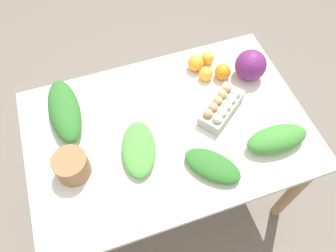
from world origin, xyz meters
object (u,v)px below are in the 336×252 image
Objects in this scene: orange_1 at (196,63)px; orange_3 at (208,58)px; greens_bunch_beet_tops at (64,111)px; orange_0 at (223,72)px; greens_bunch_scallion at (277,139)px; greens_bunch_kale at (139,149)px; greens_bunch_chard at (212,166)px; orange_2 at (206,74)px; cabbage_purple at (251,65)px; egg_carton at (222,106)px; paper_bag at (72,166)px.

orange_3 is at bearing -165.46° from orange_1.
greens_bunch_beet_tops is 4.45× the size of orange_0.
greens_bunch_scallion is 4.18× the size of orange_3.
greens_bunch_kale is 0.56m from orange_1.
greens_bunch_beet_tops is at bearing -1.24° from orange_0.
greens_bunch_kale is at bearing 38.82° from orange_3.
greens_bunch_beet_tops reaches higher than greens_bunch_chard.
greens_bunch_kale is 3.94× the size of orange_2.
orange_1 is (0.24, -0.13, -0.04)m from cabbage_purple.
paper_bag is (0.72, 0.08, 0.01)m from egg_carton.
greens_bunch_beet_tops is at bearing -47.26° from greens_bunch_kale.
egg_carton reaches higher than greens_bunch_kale.
cabbage_purple is 0.23m from orange_3.
orange_3 is at bearing -153.14° from paper_bag.
egg_carton is 0.97× the size of greens_bunch_scallion.
greens_bunch_scallion is at bearing -176.01° from greens_bunch_chard.
orange_3 reaches higher than greens_bunch_chard.
orange_3 is (-0.49, -0.40, 0.00)m from greens_bunch_kale.
orange_2 reaches higher than greens_bunch_chard.
greens_bunch_scallion is (0.06, 0.40, -0.03)m from cabbage_purple.
orange_0 is (-0.25, -0.46, 0.01)m from greens_bunch_chard.
egg_carton is 0.29m from greens_bunch_scallion.
greens_bunch_beet_tops reaches higher than greens_bunch_kale.
orange_1 is at bearing -28.86° from cabbage_purple.
orange_2 reaches higher than orange_3.
greens_bunch_kale is at bearing 20.47° from cabbage_purple.
egg_carton is at bearing 64.85° from orange_0.
orange_1 is (0.18, -0.53, -0.00)m from greens_bunch_scallion.
paper_bag is 2.06× the size of orange_2.
orange_2 is at bearing -179.77° from greens_bunch_beet_tops.
paper_bag is 0.86m from orange_0.
orange_1 is (0.11, -0.10, 0.00)m from orange_0.
cabbage_purple is 0.57m from greens_bunch_chard.
egg_carton is 0.73m from greens_bunch_beet_tops.
orange_1 reaches higher than greens_bunch_kale.
greens_bunch_scallion reaches higher than orange_1.
cabbage_purple is 0.28m from egg_carton.
cabbage_purple is 0.55× the size of greens_bunch_scallion.
greens_bunch_beet_tops is 4.37× the size of orange_1.
greens_bunch_kale is 1.10× the size of greens_bunch_chard.
greens_bunch_beet_tops is at bearing -3.11° from cabbage_purple.
paper_bag reaches higher than orange_2.
greens_bunch_scallion is at bearing 108.38° from orange_2.
greens_bunch_scallion is at bearing 165.04° from greens_bunch_kale.
greens_bunch_beet_tops is (0.27, -0.29, 0.02)m from greens_bunch_kale.
egg_carton is 0.21m from orange_2.
greens_bunch_chard is at bearing 69.36° from orange_3.
greens_bunch_scallion is (-0.88, 0.16, -0.01)m from paper_bag.
greens_bunch_beet_tops reaches higher than orange_3.
cabbage_purple is 1.07× the size of paper_bag.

